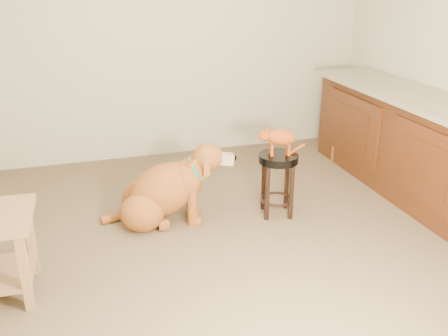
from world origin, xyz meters
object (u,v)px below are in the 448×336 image
object	(u,v)px
padded_stool	(278,172)
wood_stool	(360,128)
golden_retriever	(164,192)
tabby_kitten	(278,138)

from	to	relation	value
padded_stool	wood_stool	distance (m)	1.52
padded_stool	wood_stool	xyz separation A→B (m)	(1.28, 0.82, 0.03)
wood_stool	golden_retriever	world-z (taller)	wood_stool
padded_stool	golden_retriever	bearing A→B (deg)	171.12
tabby_kitten	wood_stool	bearing A→B (deg)	45.17
wood_stool	tabby_kitten	bearing A→B (deg)	-147.58
padded_stool	wood_stool	bearing A→B (deg)	32.71
padded_stool	wood_stool	size ratio (longest dim) A/B	0.68
padded_stool	tabby_kitten	world-z (taller)	tabby_kitten
golden_retriever	tabby_kitten	bearing A→B (deg)	1.60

